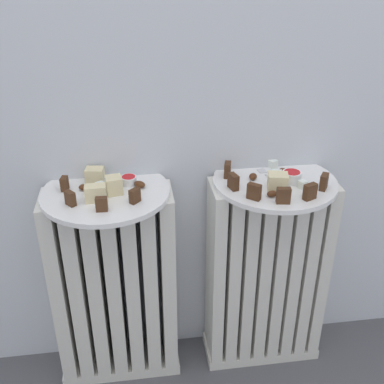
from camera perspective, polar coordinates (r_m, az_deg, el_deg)
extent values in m
cube|color=silver|center=(1.49, -8.45, -19.46)|extent=(0.33, 0.13, 0.03)
cube|color=silver|center=(1.31, -15.64, -11.19)|extent=(0.04, 0.13, 0.54)
cube|color=silver|center=(1.31, -13.56, -11.11)|extent=(0.04, 0.13, 0.54)
cube|color=silver|center=(1.30, -11.45, -11.01)|extent=(0.04, 0.13, 0.54)
cube|color=silver|center=(1.30, -9.34, -10.90)|extent=(0.04, 0.13, 0.54)
cube|color=silver|center=(1.30, -7.22, -10.77)|extent=(0.04, 0.13, 0.54)
cube|color=silver|center=(1.30, -5.10, -10.63)|extent=(0.04, 0.13, 0.54)
cube|color=silver|center=(1.30, -2.98, -10.48)|extent=(0.04, 0.13, 0.54)
cube|color=silver|center=(1.53, 8.15, -17.86)|extent=(0.33, 0.13, 0.03)
cube|color=silver|center=(1.31, 2.81, -9.98)|extent=(0.03, 0.13, 0.54)
cube|color=silver|center=(1.32, 4.61, -9.81)|extent=(0.03, 0.13, 0.54)
cube|color=silver|center=(1.33, 6.38, -9.63)|extent=(0.03, 0.13, 0.54)
cube|color=silver|center=(1.34, 8.12, -9.44)|extent=(0.03, 0.13, 0.54)
cube|color=silver|center=(1.35, 9.83, -9.25)|extent=(0.03, 0.13, 0.54)
cube|color=silver|center=(1.36, 11.52, -9.05)|extent=(0.03, 0.13, 0.54)
cube|color=silver|center=(1.37, 13.17, -8.85)|extent=(0.03, 0.13, 0.54)
cube|color=silver|center=(1.39, 14.79, -8.64)|extent=(0.03, 0.13, 0.54)
cylinder|color=white|center=(1.15, -10.40, -0.07)|extent=(0.31, 0.31, 0.01)
cylinder|color=white|center=(1.20, 9.96, 1.25)|extent=(0.31, 0.31, 0.01)
cube|color=#472B19|center=(1.16, -15.18, 0.98)|extent=(0.02, 0.03, 0.03)
cube|color=#472B19|center=(1.09, -14.52, -0.77)|extent=(0.03, 0.03, 0.03)
cube|color=#472B19|center=(1.05, -10.89, -1.46)|extent=(0.03, 0.02, 0.03)
cube|color=#472B19|center=(1.07, -6.94, -0.46)|extent=(0.03, 0.03, 0.03)
cube|color=beige|center=(1.12, -9.42, 0.83)|extent=(0.04, 0.04, 0.04)
cube|color=beige|center=(1.09, -11.60, -0.15)|extent=(0.05, 0.03, 0.04)
cube|color=beige|center=(1.18, -11.67, 2.02)|extent=(0.05, 0.04, 0.04)
cube|color=white|center=(1.16, -9.82, 1.26)|extent=(0.03, 0.03, 0.02)
cube|color=white|center=(1.14, -11.04, 0.68)|extent=(0.03, 0.03, 0.02)
ellipsoid|color=#4C2814|center=(1.14, -6.35, 0.92)|extent=(0.04, 0.03, 0.02)
ellipsoid|color=#4C2814|center=(1.15, -12.97, 0.59)|extent=(0.03, 0.02, 0.01)
cylinder|color=white|center=(1.16, -7.66, 1.41)|extent=(0.04, 0.04, 0.02)
cylinder|color=red|center=(1.16, -7.68, 1.65)|extent=(0.03, 0.03, 0.01)
cube|color=#472B19|center=(1.18, 4.31, 2.70)|extent=(0.02, 0.03, 0.04)
cube|color=#472B19|center=(1.13, 5.02, 1.25)|extent=(0.02, 0.03, 0.04)
cube|color=#472B19|center=(1.09, 7.52, 0.04)|extent=(0.03, 0.03, 0.04)
cube|color=#472B19|center=(1.08, 11.01, -0.43)|extent=(0.03, 0.02, 0.04)
cube|color=#472B19|center=(1.11, 14.10, 0.03)|extent=(0.03, 0.03, 0.04)
cube|color=#472B19|center=(1.16, 15.67, 1.20)|extent=(0.03, 0.03, 0.04)
cube|color=beige|center=(1.14, 10.32, 1.22)|extent=(0.05, 0.05, 0.04)
cube|color=white|center=(1.19, 10.21, 1.97)|extent=(0.03, 0.03, 0.02)
cube|color=white|center=(1.25, 9.74, 3.38)|extent=(0.03, 0.03, 0.02)
cube|color=white|center=(1.16, 13.23, 0.90)|extent=(0.02, 0.02, 0.02)
ellipsoid|color=#4C2814|center=(1.18, 7.39, 1.88)|extent=(0.03, 0.03, 0.02)
ellipsoid|color=#4C2814|center=(1.11, 9.66, -0.21)|extent=(0.03, 0.02, 0.01)
ellipsoid|color=#4C2814|center=(1.22, 10.96, 2.51)|extent=(0.03, 0.03, 0.02)
cylinder|color=white|center=(1.18, 11.96, 1.81)|extent=(0.05, 0.05, 0.03)
cylinder|color=red|center=(1.18, 11.99, 2.11)|extent=(0.04, 0.04, 0.01)
cube|color=silver|center=(1.19, 9.71, 1.52)|extent=(0.02, 0.06, 0.00)
cube|color=silver|center=(1.23, 8.48, 2.54)|extent=(0.02, 0.03, 0.00)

